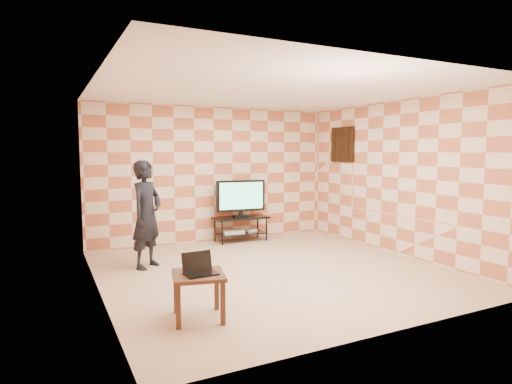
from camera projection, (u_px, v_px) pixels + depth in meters
floor at (274, 270)px, 6.52m from camera, size 5.00×5.00×0.00m
wall_back at (214, 174)px, 8.62m from camera, size 5.00×0.02×2.70m
wall_front at (398, 198)px, 4.17m from camera, size 5.00×0.02×2.70m
wall_left at (97, 188)px, 5.28m from camera, size 0.02×5.00×2.70m
wall_right at (398, 178)px, 7.50m from camera, size 0.02×5.00×2.70m
ceiling at (274, 90)px, 6.27m from camera, size 5.00×5.00×0.02m
wall_art at (342, 145)px, 8.82m from camera, size 0.04×0.72×0.72m
tv_stand at (241, 223)px, 8.61m from camera, size 1.10×0.49×0.50m
tv at (241, 197)px, 8.56m from camera, size 1.01×0.22×0.74m
dvd_player at (233, 232)px, 8.57m from camera, size 0.44×0.34×0.07m
game_console at (251, 230)px, 8.76m from camera, size 0.24×0.19×0.05m
side_table at (198, 281)px, 4.60m from camera, size 0.66×0.66×0.50m
laptop at (199, 269)px, 4.58m from camera, size 0.35×0.28×0.23m
person at (147, 214)px, 6.62m from camera, size 0.72×0.70×1.67m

